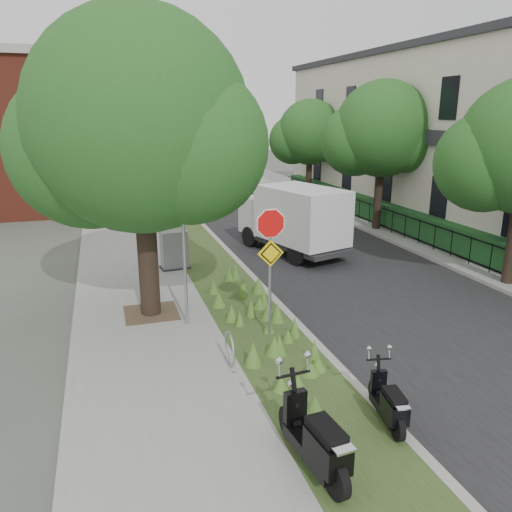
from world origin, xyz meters
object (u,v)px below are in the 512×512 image
(sign_assembly, at_px, (270,247))
(utility_cabinet, at_px, (174,250))
(box_truck, at_px, (294,217))
(scooter_near, at_px, (319,448))
(scooter_far, at_px, (390,408))

(sign_assembly, distance_m, utility_cabinet, 6.42)
(box_truck, distance_m, utility_cabinet, 4.87)
(sign_assembly, height_order, box_truck, sign_assembly)
(scooter_near, height_order, box_truck, box_truck)
(scooter_near, bearing_deg, sign_assembly, 79.64)
(sign_assembly, height_order, scooter_far, sign_assembly)
(scooter_near, bearing_deg, utility_cabinet, 92.76)
(scooter_far, relative_size, utility_cabinet, 1.16)
(scooter_near, distance_m, box_truck, 12.53)
(scooter_near, height_order, utility_cabinet, utility_cabinet)
(sign_assembly, distance_m, scooter_near, 5.18)
(utility_cabinet, bearing_deg, sign_assembly, -76.99)
(utility_cabinet, bearing_deg, box_truck, 10.89)
(sign_assembly, bearing_deg, scooter_near, -100.36)
(sign_assembly, relative_size, utility_cabinet, 2.47)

